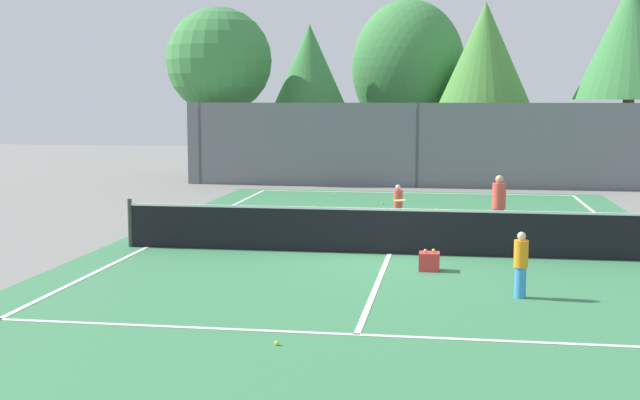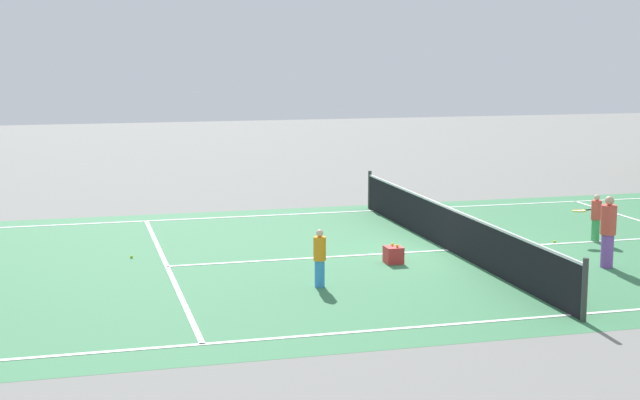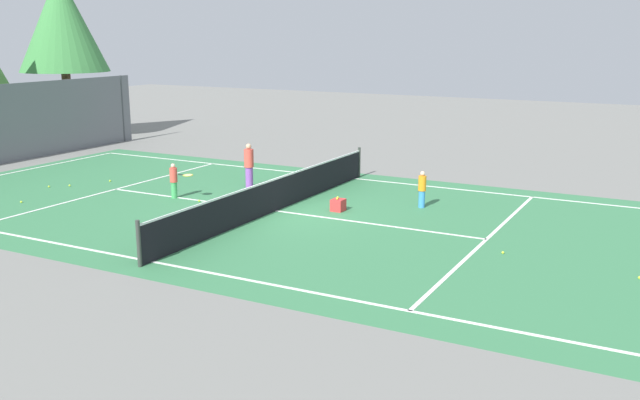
{
  "view_description": "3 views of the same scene",
  "coord_description": "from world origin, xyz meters",
  "px_view_note": "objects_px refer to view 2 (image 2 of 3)",
  "views": [
    {
      "loc": [
        1.29,
        -18.06,
        3.36
      ],
      "look_at": [
        -1.37,
        -1.04,
        1.28
      ],
      "focal_mm": 47.38,
      "sensor_mm": 36.0,
      "label": 1
    },
    {
      "loc": [
        19.64,
        -8.25,
        4.56
      ],
      "look_at": [
        -0.67,
        -2.87,
        1.18
      ],
      "focal_mm": 52.9,
      "sensor_mm": 36.0,
      "label": 2
    },
    {
      "loc": [
        -17.53,
        -10.88,
        5.2
      ],
      "look_at": [
        -0.55,
        -1.81,
        0.66
      ],
      "focal_mm": 39.76,
      "sensor_mm": 36.0,
      "label": 3
    }
  ],
  "objects_px": {
    "tennis_ball_7": "(131,257)",
    "player_2": "(608,231)",
    "tennis_ball_0": "(555,242)",
    "player_0": "(595,217)",
    "player_1": "(320,258)",
    "ball_crate": "(393,255)"
  },
  "relations": [
    {
      "from": "player_2",
      "to": "tennis_ball_0",
      "type": "height_order",
      "value": "player_2"
    },
    {
      "from": "player_1",
      "to": "ball_crate",
      "type": "height_order",
      "value": "player_1"
    },
    {
      "from": "player_1",
      "to": "tennis_ball_0",
      "type": "distance_m",
      "value": 7.0
    },
    {
      "from": "player_2",
      "to": "tennis_ball_7",
      "type": "relative_size",
      "value": 23.1
    },
    {
      "from": "ball_crate",
      "to": "tennis_ball_7",
      "type": "distance_m",
      "value": 5.76
    },
    {
      "from": "tennis_ball_7",
      "to": "ball_crate",
      "type": "bearing_deg",
      "value": 70.49
    },
    {
      "from": "player_0",
      "to": "player_2",
      "type": "distance_m",
      "value": 2.78
    },
    {
      "from": "ball_crate",
      "to": "tennis_ball_0",
      "type": "relative_size",
      "value": 6.45
    },
    {
      "from": "tennis_ball_0",
      "to": "tennis_ball_7",
      "type": "distance_m",
      "value": 9.88
    },
    {
      "from": "player_1",
      "to": "player_2",
      "type": "xyz_separation_m",
      "value": [
        -0.04,
        6.27,
        0.2
      ]
    },
    {
      "from": "player_2",
      "to": "tennis_ball_0",
      "type": "relative_size",
      "value": 23.1
    },
    {
      "from": "tennis_ball_0",
      "to": "tennis_ball_7",
      "type": "height_order",
      "value": "same"
    },
    {
      "from": "player_0",
      "to": "tennis_ball_7",
      "type": "bearing_deg",
      "value": -95.09
    },
    {
      "from": "player_2",
      "to": "ball_crate",
      "type": "distance_m",
      "value": 4.53
    },
    {
      "from": "player_0",
      "to": "player_2",
      "type": "xyz_separation_m",
      "value": [
        2.5,
        -1.2,
        0.19
      ]
    },
    {
      "from": "ball_crate",
      "to": "tennis_ball_0",
      "type": "xyz_separation_m",
      "value": [
        -1.02,
        4.41,
        -0.15
      ]
    },
    {
      "from": "tennis_ball_0",
      "to": "player_2",
      "type": "bearing_deg",
      "value": -4.35
    },
    {
      "from": "tennis_ball_0",
      "to": "player_1",
      "type": "bearing_deg",
      "value": -68.05
    },
    {
      "from": "tennis_ball_7",
      "to": "player_2",
      "type": "bearing_deg",
      "value": 70.21
    },
    {
      "from": "player_2",
      "to": "tennis_ball_7",
      "type": "bearing_deg",
      "value": -109.79
    },
    {
      "from": "player_1",
      "to": "tennis_ball_0",
      "type": "height_order",
      "value": "player_1"
    },
    {
      "from": "player_0",
      "to": "ball_crate",
      "type": "bearing_deg",
      "value": -79.96
    }
  ]
}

